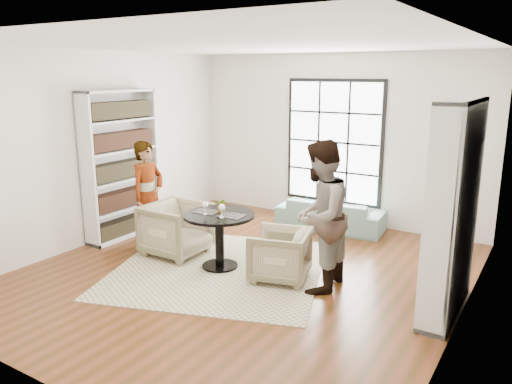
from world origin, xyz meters
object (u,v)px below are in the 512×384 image
Objects in this scene: person_left at (148,196)px; sofa at (331,214)px; pedestal_table at (219,229)px; armchair_right at (280,255)px; armchair_left at (177,229)px; wine_glass_left at (205,205)px; person_right at (319,217)px; flower_centerpiece at (222,205)px; wine_glass_right at (222,208)px.

sofa is at bearing -39.55° from person_left.
sofa is (0.60, 2.45, -0.30)m from pedestal_table.
armchair_left is at bearing -105.35° from armchair_right.
pedestal_table is at bearing 41.28° from wine_glass_left.
person_left is at bearing 44.66° from sofa.
pedestal_table reaches higher than armchair_right.
person_right is 9.11× the size of flower_centerpiece.
wine_glass_left reaches higher than pedestal_table.
armchair_left is (-1.44, -2.37, 0.13)m from sofa.
person_right reaches higher than wine_glass_right.
pedestal_table is at bearing -87.20° from flower_centerpiece.
armchair_right is 3.59× the size of flower_centerpiece.
pedestal_table is 0.52× the size of person_right.
sofa is 2.44× the size of armchair_right.
armchair_left is 2.37m from person_right.
pedestal_table is 0.39m from wine_glass_left.
sofa is 10.17× the size of wine_glass_left.
person_right is 10.56× the size of wine_glass_left.
person_left is 0.89× the size of person_right.
person_left reaches higher than wine_glass_right.
person_right is at bearing -89.34° from person_left.
sofa is 8.78× the size of flower_centerpiece.
pedestal_table is 0.87m from armchair_left.
flower_centerpiece reaches higher than pedestal_table.
person_right is at bearing 7.59° from wine_glass_left.
person_right reaches higher than armchair_left.
armchair_left reaches higher than armchair_right.
person_right reaches higher than sofa.
person_left is (-2.30, -0.01, 0.50)m from armchair_right.
person_left reaches higher than pedestal_table.
wine_glass_right is at bearing -54.71° from flower_centerpiece.
armchair_right is 0.82m from person_right.
armchair_right is at bearing 16.09° from wine_glass_right.
wine_glass_right is 0.25m from flower_centerpiece.
armchair_left is 0.52× the size of person_left.
sofa is at bearing 171.87° from armchair_right.
person_right is 1.33m from wine_glass_right.
pedestal_table is 1.32× the size of armchair_right.
flower_centerpiece is at bearing 125.29° from wine_glass_right.
wine_glass_right is (-0.77, -0.22, 0.58)m from armchair_right.
armchair_left is at bearing 53.39° from sofa.
person_left is at bearing 179.54° from flower_centerpiece.
wine_glass_left is at bearing 68.76° from sofa.
person_right reaches higher than person_left.
armchair_left is 1.14m from wine_glass_right.
pedestal_table is at bearing 71.05° from sofa.
armchair_left is at bearing 163.70° from wine_glass_left.
wine_glass_right is at bearing -102.66° from armchair_left.
wine_glass_right is at bearing -89.47° from armchair_right.
flower_centerpiece reaches higher than wine_glass_left.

